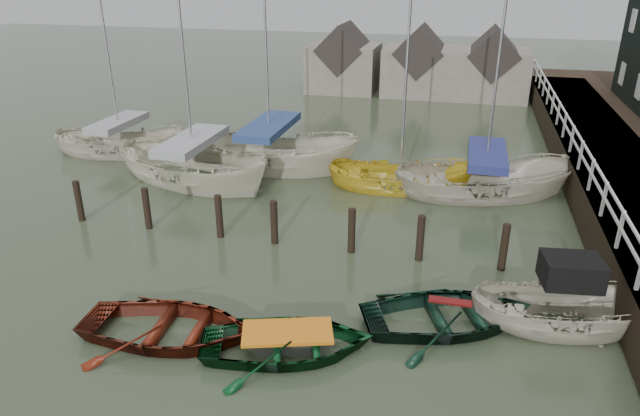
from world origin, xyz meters
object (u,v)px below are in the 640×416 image
(motorboat, at_px, (563,325))
(sailboat_b, at_px, (270,165))
(sailboat_e, at_px, (122,152))
(sailboat_c, at_px, (400,188))
(rowboat_dkgreen, at_px, (448,325))
(rowboat_red, at_px, (170,337))
(sailboat_a, at_px, (195,180))
(rowboat_green, at_px, (288,352))
(sailboat_d, at_px, (483,192))

(motorboat, distance_m, sailboat_b, 14.04)
(motorboat, relative_size, sailboat_e, 0.44)
(sailboat_b, height_order, sailboat_c, sailboat_b)
(rowboat_dkgreen, height_order, sailboat_b, sailboat_b)
(rowboat_red, height_order, sailboat_a, sailboat_a)
(sailboat_a, height_order, sailboat_e, sailboat_a)
(rowboat_green, xyz_separation_m, sailboat_e, (-11.58, 11.88, 0.06))
(sailboat_b, xyz_separation_m, sailboat_e, (-7.12, 0.06, 0.00))
(rowboat_red, height_order, sailboat_d, sailboat_d)
(rowboat_green, xyz_separation_m, sailboat_b, (-4.46, 11.82, 0.06))
(rowboat_red, relative_size, sailboat_a, 0.36)
(rowboat_green, bearing_deg, sailboat_a, 17.93)
(rowboat_dkgreen, xyz_separation_m, sailboat_a, (-10.15, 7.45, 0.06))
(sailboat_d, bearing_deg, rowboat_green, 142.44)
(motorboat, xyz_separation_m, sailboat_b, (-10.47, 9.35, -0.04))
(sailboat_b, relative_size, sailboat_e, 1.12)
(sailboat_b, bearing_deg, rowboat_green, -157.10)
(sailboat_a, bearing_deg, rowboat_green, -126.69)
(rowboat_red, xyz_separation_m, sailboat_e, (-8.79, 12.03, 0.06))
(sailboat_a, xyz_separation_m, sailboat_d, (11.01, 1.42, 0.00))
(rowboat_red, relative_size, sailboat_e, 0.40)
(sailboat_e, bearing_deg, rowboat_dkgreen, -131.23)
(rowboat_dkgreen, bearing_deg, sailboat_b, 16.25)
(rowboat_red, height_order, motorboat, motorboat)
(sailboat_a, xyz_separation_m, sailboat_c, (7.93, 1.29, -0.05))
(rowboat_red, height_order, sailboat_b, sailboat_b)
(sailboat_a, relative_size, sailboat_c, 1.23)
(rowboat_dkgreen, height_order, sailboat_d, sailboat_d)
(sailboat_b, bearing_deg, sailboat_c, -99.29)
(sailboat_c, distance_m, sailboat_e, 12.80)
(rowboat_dkgreen, distance_m, sailboat_d, 8.91)
(motorboat, distance_m, sailboat_e, 19.95)
(rowboat_red, xyz_separation_m, sailboat_a, (-3.97, 9.54, 0.06))
(sailboat_a, height_order, sailboat_b, sailboat_b)
(sailboat_c, bearing_deg, rowboat_red, 154.91)
(rowboat_dkgreen, xyz_separation_m, sailboat_e, (-14.97, 9.94, 0.06))
(sailboat_a, xyz_separation_m, sailboat_e, (-4.82, 2.49, 0.00))
(sailboat_a, relative_size, sailboat_d, 0.94)
(rowboat_green, height_order, motorboat, motorboat)
(sailboat_a, height_order, sailboat_d, sailboat_d)
(rowboat_green, bearing_deg, motorboat, -85.54)
(rowboat_dkgreen, xyz_separation_m, sailboat_b, (-7.85, 9.88, 0.06))
(sailboat_e, bearing_deg, sailboat_c, -103.04)
(sailboat_c, bearing_deg, sailboat_b, 73.48)
(sailboat_a, bearing_deg, sailboat_c, -63.24)
(motorboat, height_order, sailboat_e, sailboat_e)
(sailboat_a, distance_m, sailboat_b, 3.35)
(rowboat_red, relative_size, sailboat_b, 0.35)
(rowboat_red, height_order, sailboat_c, sailboat_c)
(motorboat, bearing_deg, sailboat_a, 53.77)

